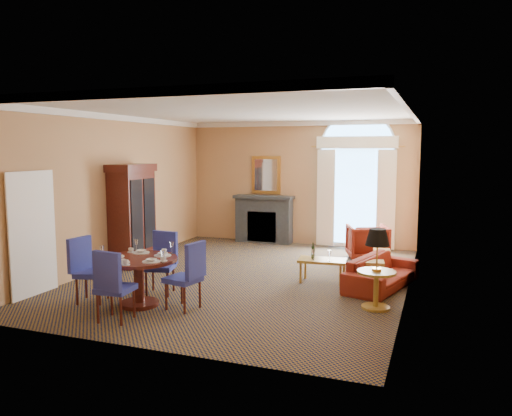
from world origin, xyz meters
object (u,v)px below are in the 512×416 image
(dining_table, at_px, (139,270))
(coffee_table, at_px, (322,261))
(sofa, at_px, (382,272))
(armchair, at_px, (367,242))
(side_table, at_px, (377,259))
(armoire, at_px, (132,216))

(dining_table, distance_m, coffee_table, 3.38)
(sofa, xyz_separation_m, armchair, (-0.56, 2.19, 0.12))
(armchair, distance_m, side_table, 3.55)
(dining_table, bearing_deg, armchair, 57.51)
(dining_table, xyz_separation_m, armchair, (2.95, 4.62, -0.18))
(dining_table, bearing_deg, armoire, 125.88)
(armchair, xyz_separation_m, side_table, (0.61, -3.48, 0.40))
(side_table, bearing_deg, dining_table, -162.14)
(sofa, distance_m, coffee_table, 1.10)
(armoire, xyz_separation_m, armchair, (4.71, 2.19, -0.65))
(armoire, height_order, dining_table, armoire)
(dining_table, relative_size, side_table, 0.99)
(armoire, distance_m, coffee_table, 4.23)
(dining_table, height_order, armchair, dining_table)
(dining_table, distance_m, sofa, 4.28)
(sofa, height_order, side_table, side_table)
(armchair, bearing_deg, armoire, 5.55)
(armchair, xyz_separation_m, coffee_table, (-0.52, -2.27, 0.02))
(armoire, distance_m, side_table, 5.48)
(dining_table, xyz_separation_m, side_table, (3.56, 1.15, 0.21))
(coffee_table, bearing_deg, dining_table, -141.06)
(armoire, bearing_deg, coffee_table, -1.09)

